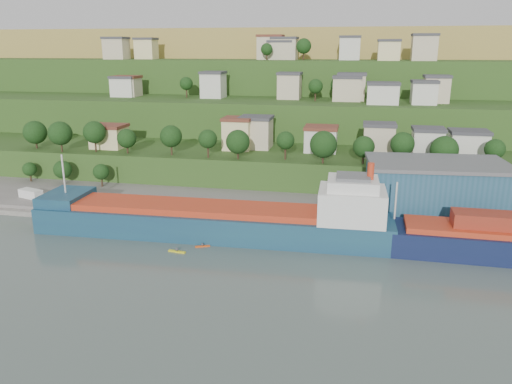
% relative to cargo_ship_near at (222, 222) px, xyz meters
% --- Properties ---
extents(ground, '(500.00, 500.00, 0.00)m').
position_rel_cargo_ship_near_xyz_m(ground, '(-4.76, -10.02, -3.18)').
color(ground, '#495953').
rests_on(ground, ground).
extents(quay, '(220.00, 26.00, 4.00)m').
position_rel_cargo_ship_near_xyz_m(quay, '(15.24, 17.98, -3.18)').
color(quay, slate).
rests_on(quay, ground).
extents(pebble_beach, '(40.00, 18.00, 2.40)m').
position_rel_cargo_ship_near_xyz_m(pebble_beach, '(-59.76, 11.98, -3.18)').
color(pebble_beach, slate).
rests_on(pebble_beach, ground).
extents(hillside, '(360.00, 211.56, 96.00)m').
position_rel_cargo_ship_near_xyz_m(hillside, '(-4.73, 158.66, -3.10)').
color(hillside, '#284719').
rests_on(hillside, ground).
extents(cargo_ship_near, '(77.80, 14.06, 19.93)m').
position_rel_cargo_ship_near_xyz_m(cargo_ship_near, '(0.00, 0.00, 0.00)').
color(cargo_ship_near, navy).
rests_on(cargo_ship_near, ground).
extents(warehouse, '(32.37, 21.33, 12.80)m').
position_rel_cargo_ship_near_xyz_m(warehouse, '(45.97, 17.66, 5.25)').
color(warehouse, navy).
rests_on(warehouse, quay).
extents(caravan, '(6.93, 4.48, 3.00)m').
position_rel_cargo_ship_near_xyz_m(caravan, '(-54.66, 11.73, -0.48)').
color(caravan, white).
rests_on(caravan, pebble_beach).
extents(dinghy, '(4.66, 2.50, 0.88)m').
position_rel_cargo_ship_near_xyz_m(dinghy, '(-46.14, 6.37, -1.54)').
color(dinghy, silver).
rests_on(dinghy, pebble_beach).
extents(kayak_orange, '(3.01, 1.75, 0.77)m').
position_rel_cargo_ship_near_xyz_m(kayak_orange, '(-2.42, -6.75, -2.96)').
color(kayak_orange, '#E14D14').
rests_on(kayak_orange, ground).
extents(kayak_yellow, '(3.71, 1.14, 0.91)m').
position_rel_cargo_ship_near_xyz_m(kayak_yellow, '(-6.60, -10.50, -2.91)').
color(kayak_yellow, yellow).
rests_on(kayak_yellow, ground).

